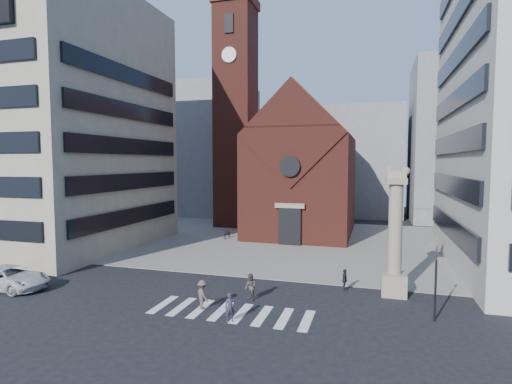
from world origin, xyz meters
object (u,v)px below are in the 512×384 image
at_px(pedestrian_1, 250,287).
at_px(lion_column, 395,244).
at_px(white_car, 10,278).
at_px(pedestrian_0, 230,307).
at_px(scooter_0, 227,234).
at_px(traffic_light, 436,281).
at_px(pedestrian_2, 345,280).

bearing_deg(pedestrian_1, lion_column, 71.61).
xyz_separation_m(lion_column, white_car, (-25.95, -6.29, -2.66)).
xyz_separation_m(pedestrian_0, pedestrian_1, (0.05, 3.66, 0.05)).
xyz_separation_m(pedestrian_0, scooter_0, (-8.79, 22.82, -0.25)).
bearing_deg(traffic_light, scooter_0, 135.45).
bearing_deg(traffic_light, pedestrian_1, 178.30).
distance_m(lion_column, pedestrian_0, 11.92).
relative_size(white_car, pedestrian_1, 3.33).
xyz_separation_m(traffic_light, scooter_0, (-19.80, 19.49, -1.73)).
xyz_separation_m(pedestrian_0, pedestrian_2, (5.77, 7.33, -0.05)).
bearing_deg(traffic_light, lion_column, 116.46).
bearing_deg(pedestrian_2, pedestrian_1, 118.45).
bearing_deg(lion_column, scooter_0, 138.99).
height_order(traffic_light, pedestrian_0, traffic_light).
height_order(lion_column, white_car, lion_column).
xyz_separation_m(lion_column, traffic_light, (1.99, -4.00, -1.17)).
height_order(traffic_light, pedestrian_2, traffic_light).
height_order(pedestrian_0, scooter_0, pedestrian_0).
xyz_separation_m(white_car, scooter_0, (8.14, 21.78, -0.24)).
xyz_separation_m(white_car, pedestrian_0, (16.93, -1.04, 0.01)).
bearing_deg(pedestrian_2, pedestrian_0, 137.54).
height_order(pedestrian_2, scooter_0, pedestrian_2).
bearing_deg(scooter_0, traffic_light, -44.34).
distance_m(traffic_light, pedestrian_1, 11.06).
relative_size(pedestrian_0, scooter_0, 0.84).
bearing_deg(pedestrian_0, scooter_0, 81.20).
bearing_deg(pedestrian_2, traffic_light, -131.63).
height_order(traffic_light, white_car, traffic_light).
relative_size(lion_column, scooter_0, 4.48).
bearing_deg(pedestrian_0, white_car, 146.62).
bearing_deg(pedestrian_2, lion_column, -94.27).
relative_size(white_car, pedestrian_0, 3.55).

